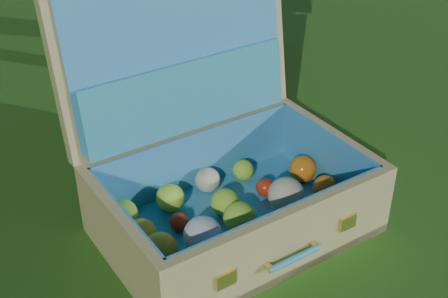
# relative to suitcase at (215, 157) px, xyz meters

# --- Properties ---
(ground) EXTENTS (60.00, 60.00, 0.00)m
(ground) POSITION_rel_suitcase_xyz_m (0.15, -0.19, -0.18)
(ground) COLOR #215114
(ground) RESTS_ON ground
(suitcase) EXTENTS (0.77, 0.69, 0.62)m
(suitcase) POSITION_rel_suitcase_xyz_m (0.00, 0.00, 0.00)
(suitcase) COLOR tan
(suitcase) RESTS_ON ground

